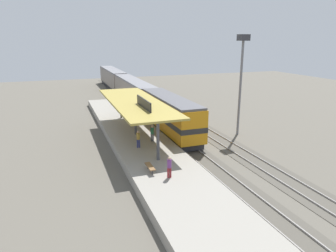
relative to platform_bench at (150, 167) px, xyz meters
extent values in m
plane|color=#5B564C|center=(8.00, 10.17, -1.34)|extent=(120.00, 120.00, 0.00)
cube|color=#4E4941|center=(6.00, 10.17, -1.32)|extent=(3.20, 110.00, 0.04)
cube|color=gray|center=(5.28, 10.17, -1.26)|extent=(0.10, 110.00, 0.16)
cube|color=gray|center=(6.72, 10.17, -1.26)|extent=(0.10, 110.00, 0.16)
cube|color=#4E4941|center=(10.60, 10.17, -1.32)|extent=(3.20, 110.00, 0.04)
cube|color=gray|center=(9.88, 10.17, -1.26)|extent=(0.10, 110.00, 0.16)
cube|color=gray|center=(11.32, 10.17, -1.26)|extent=(0.10, 110.00, 0.16)
cube|color=gray|center=(1.40, 10.17, -0.89)|extent=(6.00, 44.00, 0.90)
cylinder|color=#47474C|center=(1.40, 2.17, 1.36)|extent=(0.28, 0.28, 3.60)
cylinder|color=#47474C|center=(1.40, 10.17, 1.36)|extent=(0.28, 0.28, 3.60)
cylinder|color=#47474C|center=(1.40, 18.17, 1.36)|extent=(0.28, 0.28, 3.60)
cube|color=#A38E3D|center=(1.40, 10.17, 3.26)|extent=(5.20, 18.00, 0.20)
cube|color=black|center=(1.40, 6.57, 3.81)|extent=(0.12, 4.80, 0.90)
cylinder|color=#333338|center=(0.00, -0.65, -0.23)|extent=(0.07, 0.07, 0.42)
cylinder|color=#333338|center=(0.00, 0.65, -0.23)|extent=(0.07, 0.07, 0.42)
cube|color=brown|center=(0.00, 0.00, 0.02)|extent=(0.44, 1.70, 0.08)
cube|color=#28282D|center=(6.00, 11.69, -0.83)|extent=(2.60, 13.60, 0.70)
cube|color=orange|center=(6.00, 11.69, 1.27)|extent=(2.90, 14.40, 3.50)
cube|color=#515156|center=(6.00, 11.69, 3.14)|extent=(2.78, 14.11, 0.24)
cube|color=#282828|center=(6.00, 11.69, 1.00)|extent=(2.93, 14.43, 0.56)
cube|color=#28282D|center=(6.00, 29.69, -0.83)|extent=(2.60, 19.20, 0.70)
cube|color=slate|center=(6.00, 29.69, 1.17)|extent=(2.90, 20.00, 3.30)
cube|color=slate|center=(6.00, 29.69, 2.94)|extent=(2.78, 19.60, 0.24)
cube|color=#28282D|center=(6.00, 50.49, -0.83)|extent=(2.60, 19.20, 0.70)
cube|color=slate|center=(6.00, 50.49, 1.17)|extent=(2.90, 20.00, 3.30)
cube|color=slate|center=(6.00, 50.49, 2.94)|extent=(2.78, 19.60, 0.24)
cylinder|color=slate|center=(13.80, 8.89, 4.16)|extent=(0.28, 0.28, 11.00)
cube|color=#333338|center=(13.80, 8.89, 10.01)|extent=(1.10, 1.10, 0.70)
cylinder|color=maroon|center=(1.00, -1.54, -0.02)|extent=(0.16, 0.16, 0.84)
cylinder|color=maroon|center=(1.18, -1.54, -0.02)|extent=(0.16, 0.16, 0.84)
cylinder|color=#663375|center=(1.09, -1.54, 0.72)|extent=(0.34, 0.34, 0.64)
sphere|color=tan|center=(1.09, -1.54, 1.15)|extent=(0.23, 0.23, 0.23)
cylinder|color=#4C4C51|center=(2.32, 7.22, -0.02)|extent=(0.16, 0.16, 0.84)
cylinder|color=#4C4C51|center=(2.50, 7.22, -0.02)|extent=(0.16, 0.16, 0.84)
cylinder|color=#23603D|center=(2.41, 7.22, 0.72)|extent=(0.34, 0.34, 0.64)
sphere|color=tan|center=(2.41, 7.22, 1.15)|extent=(0.23, 0.23, 0.23)
cylinder|color=navy|center=(0.49, 5.87, -0.02)|extent=(0.16, 0.16, 0.84)
cylinder|color=navy|center=(0.67, 5.87, -0.02)|extent=(0.16, 0.16, 0.84)
cylinder|color=olive|center=(0.58, 5.87, 0.72)|extent=(0.34, 0.34, 0.64)
sphere|color=tan|center=(0.58, 5.87, 1.15)|extent=(0.23, 0.23, 0.23)
camera|label=1|loc=(-6.36, -21.78, 9.86)|focal=32.68mm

